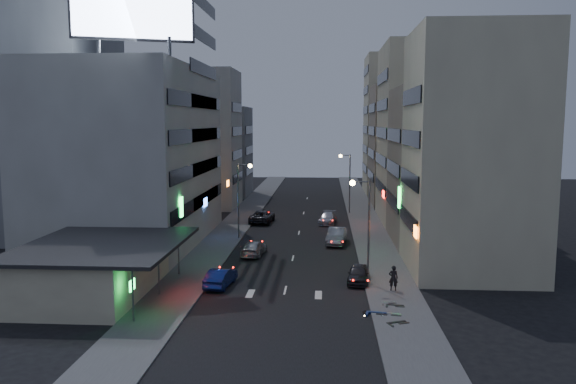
# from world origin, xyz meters

# --- Properties ---
(ground) EXTENTS (180.00, 180.00, 0.00)m
(ground) POSITION_xyz_m (0.00, 0.00, 0.00)
(ground) COLOR black
(ground) RESTS_ON ground
(sidewalk_left) EXTENTS (4.00, 120.00, 0.12)m
(sidewalk_left) POSITION_xyz_m (-8.00, 30.00, 0.06)
(sidewalk_left) COLOR #4C4C4F
(sidewalk_left) RESTS_ON ground
(sidewalk_right) EXTENTS (4.00, 120.00, 0.12)m
(sidewalk_right) POSITION_xyz_m (8.00, 30.00, 0.06)
(sidewalk_right) COLOR #4C4C4F
(sidewalk_right) RESTS_ON ground
(food_court) EXTENTS (11.00, 13.00, 3.88)m
(food_court) POSITION_xyz_m (-13.90, 2.00, 1.98)
(food_court) COLOR beige
(food_court) RESTS_ON ground
(white_building) EXTENTS (14.00, 24.00, 18.00)m
(white_building) POSITION_xyz_m (-17.00, 20.00, 9.00)
(white_building) COLOR #ACACA7
(white_building) RESTS_ON ground
(grey_tower) EXTENTS (10.00, 14.00, 34.00)m
(grey_tower) POSITION_xyz_m (-26.00, 23.00, 17.00)
(grey_tower) COLOR gray
(grey_tower) RESTS_ON ground
(shophouse_near) EXTENTS (10.00, 11.00, 20.00)m
(shophouse_near) POSITION_xyz_m (15.00, 10.50, 10.00)
(shophouse_near) COLOR beige
(shophouse_near) RESTS_ON ground
(shophouse_mid) EXTENTS (11.00, 12.00, 16.00)m
(shophouse_mid) POSITION_xyz_m (15.50, 22.00, 8.00)
(shophouse_mid) COLOR gray
(shophouse_mid) RESTS_ON ground
(shophouse_far) EXTENTS (10.00, 14.00, 22.00)m
(shophouse_far) POSITION_xyz_m (15.00, 35.00, 11.00)
(shophouse_far) COLOR beige
(shophouse_far) RESTS_ON ground
(far_left_a) EXTENTS (11.00, 10.00, 20.00)m
(far_left_a) POSITION_xyz_m (-15.50, 45.00, 10.00)
(far_left_a) COLOR #ACACA7
(far_left_a) RESTS_ON ground
(far_left_b) EXTENTS (12.00, 10.00, 15.00)m
(far_left_b) POSITION_xyz_m (-16.00, 58.00, 7.50)
(far_left_b) COLOR gray
(far_left_b) RESTS_ON ground
(far_right_a) EXTENTS (11.00, 12.00, 18.00)m
(far_right_a) POSITION_xyz_m (15.50, 50.00, 9.00)
(far_right_a) COLOR gray
(far_right_a) RESTS_ON ground
(far_right_b) EXTENTS (12.00, 12.00, 24.00)m
(far_right_b) POSITION_xyz_m (16.00, 64.00, 12.00)
(far_right_b) COLOR beige
(far_right_b) RESTS_ON ground
(billboard) EXTENTS (9.52, 3.75, 6.20)m
(billboard) POSITION_xyz_m (-12.99, 9.97, 21.66)
(billboard) COLOR #595B60
(billboard) RESTS_ON white_building
(street_lamp_right_near) EXTENTS (1.60, 0.44, 8.02)m
(street_lamp_right_near) POSITION_xyz_m (5.90, 6.00, 5.36)
(street_lamp_right_near) COLOR #595B60
(street_lamp_right_near) RESTS_ON sidewalk_right
(street_lamp_left) EXTENTS (1.60, 0.44, 8.02)m
(street_lamp_left) POSITION_xyz_m (-5.90, 22.00, 5.36)
(street_lamp_left) COLOR #595B60
(street_lamp_left) RESTS_ON sidewalk_left
(street_lamp_right_far) EXTENTS (1.60, 0.44, 8.02)m
(street_lamp_right_far) POSITION_xyz_m (5.90, 40.00, 5.36)
(street_lamp_right_far) COLOR #595B60
(street_lamp_right_far) RESTS_ON sidewalk_right
(parked_car_right_near) EXTENTS (2.08, 4.19, 1.37)m
(parked_car_right_near) POSITION_xyz_m (5.60, 6.47, 0.69)
(parked_car_right_near) COLOR #28282D
(parked_car_right_near) RESTS_ON ground
(parked_car_right_mid) EXTENTS (2.36, 5.15, 1.64)m
(parked_car_right_mid) POSITION_xyz_m (4.15, 20.38, 0.82)
(parked_car_right_mid) COLOR #9899A0
(parked_car_right_mid) RESTS_ON ground
(parked_car_left) EXTENTS (3.00, 5.78, 1.56)m
(parked_car_left) POSITION_xyz_m (-4.91, 32.23, 0.78)
(parked_car_left) COLOR #2B2A30
(parked_car_left) RESTS_ON ground
(parked_car_right_far) EXTENTS (2.45, 4.96, 1.39)m
(parked_car_right_far) POSITION_xyz_m (3.29, 31.99, 0.69)
(parked_car_right_far) COLOR #A6A7AF
(parked_car_right_far) RESTS_ON ground
(road_car_blue) EXTENTS (2.02, 4.43, 1.41)m
(road_car_blue) POSITION_xyz_m (-5.00, 4.70, 0.70)
(road_car_blue) COLOR navy
(road_car_blue) RESTS_ON ground
(road_car_silver) EXTENTS (2.27, 4.77, 1.34)m
(road_car_silver) POSITION_xyz_m (-3.76, 14.89, 0.67)
(road_car_silver) COLOR #A3A6AB
(road_car_silver) RESTS_ON ground
(person) EXTENTS (0.70, 0.47, 1.88)m
(person) POSITION_xyz_m (8.02, 4.13, 1.06)
(person) COLOR black
(person) RESTS_ON sidewalk_right
(scooter_black_a) EXTENTS (1.36, 2.06, 1.20)m
(scooter_black_a) POSITION_xyz_m (8.01, -2.24, 0.72)
(scooter_black_a) COLOR black
(scooter_black_a) RESTS_ON sidewalk_right
(scooter_silver_a) EXTENTS (0.96, 1.90, 1.11)m
(scooter_silver_a) POSITION_xyz_m (7.95, -1.04, 0.67)
(scooter_silver_a) COLOR silver
(scooter_silver_a) RESTS_ON sidewalk_right
(scooter_blue) EXTENTS (1.02, 2.09, 1.23)m
(scooter_blue) POSITION_xyz_m (7.06, -0.86, 0.73)
(scooter_blue) COLOR navy
(scooter_blue) RESTS_ON sidewalk_right
(scooter_black_b) EXTENTS (0.82, 1.88, 1.11)m
(scooter_black_b) POSITION_xyz_m (8.39, 0.76, 0.68)
(scooter_black_b) COLOR black
(scooter_black_b) RESTS_ON sidewalk_right
(scooter_silver_b) EXTENTS (0.93, 1.72, 1.00)m
(scooter_silver_b) POSITION_xyz_m (7.81, 1.52, 0.62)
(scooter_silver_b) COLOR #B1B2B9
(scooter_silver_b) RESTS_ON sidewalk_right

